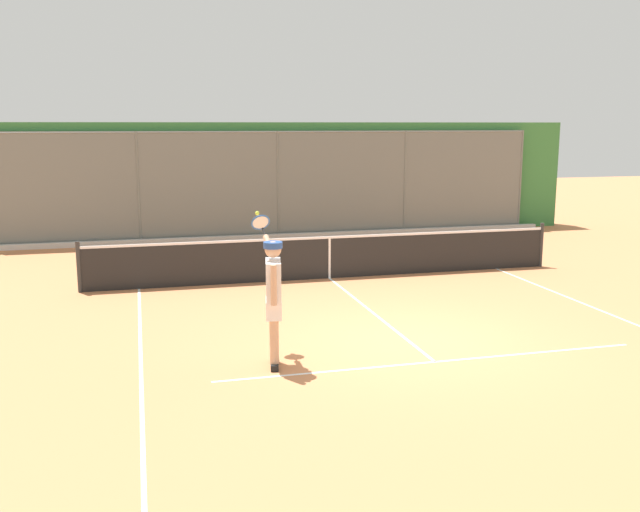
# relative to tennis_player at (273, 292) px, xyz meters

# --- Properties ---
(ground_plane) EXTENTS (60.00, 60.00, 0.00)m
(ground_plane) POSITION_rel_tennis_player_xyz_m (-2.31, -0.67, -1.09)
(ground_plane) COLOR #C67A4C
(court_line_markings) EXTENTS (8.39, 10.67, 0.01)m
(court_line_markings) POSITION_rel_tennis_player_xyz_m (-2.31, 0.73, -1.08)
(court_line_markings) COLOR white
(court_line_markings) RESTS_ON ground
(fence_backdrop) EXTENTS (19.33, 1.37, 3.48)m
(fence_backdrop) POSITION_rel_tennis_player_xyz_m (-2.31, -11.93, 0.64)
(fence_backdrop) COLOR slate
(fence_backdrop) RESTS_ON ground
(tennis_net) EXTENTS (10.78, 0.09, 1.07)m
(tennis_net) POSITION_rel_tennis_player_xyz_m (-2.31, -5.40, -0.59)
(tennis_net) COLOR #2D2D2D
(tennis_net) RESTS_ON ground
(tennis_player) EXTENTS (0.32, 1.49, 2.11)m
(tennis_player) POSITION_rel_tennis_player_xyz_m (0.00, 0.00, 0.00)
(tennis_player) COLOR black
(tennis_player) RESTS_ON ground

